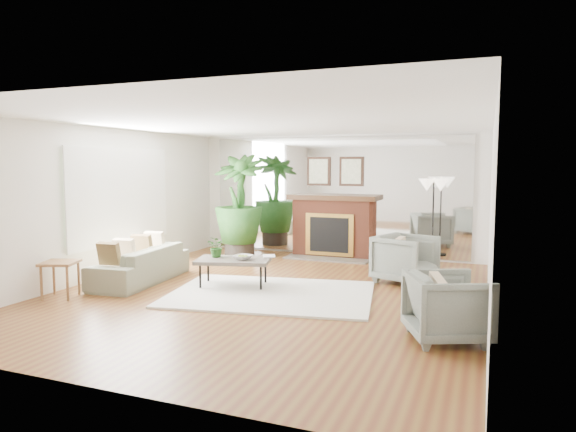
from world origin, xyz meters
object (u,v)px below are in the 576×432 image
at_px(fireplace, 332,225).
at_px(sofa, 141,264).
at_px(coffee_table, 233,261).
at_px(potted_ficus, 239,202).
at_px(side_table, 60,267).
at_px(floor_lamp, 434,192).
at_px(armchair_front, 447,307).
at_px(armchair_back, 405,259).

height_order(fireplace, sofa, fireplace).
relative_size(fireplace, coffee_table, 1.65).
xyz_separation_m(fireplace, potted_ficus, (-1.74, -0.74, 0.46)).
relative_size(fireplace, side_table, 3.50).
height_order(side_table, floor_lamp, floor_lamp).
distance_m(fireplace, potted_ficus, 1.95).
xyz_separation_m(fireplace, armchair_front, (2.60, -4.44, -0.29)).
relative_size(sofa, floor_lamp, 1.19).
xyz_separation_m(sofa, armchair_back, (3.99, 1.48, 0.10)).
distance_m(fireplace, armchair_front, 5.15).
height_order(armchair_front, potted_ficus, potted_ficus).
distance_m(coffee_table, floor_lamp, 3.82).
bearing_deg(armchair_back, coffee_table, 137.60).
distance_m(fireplace, side_table, 5.28).
distance_m(fireplace, coffee_table, 3.19).
bearing_deg(coffee_table, side_table, -143.83).
height_order(side_table, potted_ficus, potted_ficus).
xyz_separation_m(side_table, floor_lamp, (4.70, 3.97, 0.96)).
bearing_deg(coffee_table, sofa, -172.51).
relative_size(armchair_front, side_table, 1.37).
relative_size(coffee_table, armchair_front, 1.54).
bearing_deg(potted_ficus, side_table, -103.32).
bearing_deg(coffee_table, armchair_back, 27.78).
bearing_deg(sofa, side_table, -23.96).
xyz_separation_m(coffee_table, side_table, (-1.99, -1.46, 0.03)).
relative_size(sofa, armchair_front, 2.41).
distance_m(fireplace, sofa, 4.01).
distance_m(armchair_back, floor_lamp, 1.63).
distance_m(coffee_table, side_table, 2.47).
bearing_deg(floor_lamp, armchair_front, -81.91).
bearing_deg(coffee_table, armchair_front, -22.21).
xyz_separation_m(armchair_front, side_table, (-5.25, -0.13, 0.07)).
bearing_deg(sofa, potted_ficus, 163.95).
relative_size(coffee_table, sofa, 0.64).
bearing_deg(side_table, sofa, 71.42).
bearing_deg(sofa, coffee_table, 92.10).
bearing_deg(potted_ficus, sofa, -100.67).
height_order(fireplace, coffee_table, fireplace).
bearing_deg(armchair_front, fireplace, 6.84).
bearing_deg(sofa, fireplace, 140.70).
bearing_deg(side_table, coffee_table, 36.17).
xyz_separation_m(fireplace, coffee_table, (-0.66, -3.11, -0.25)).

